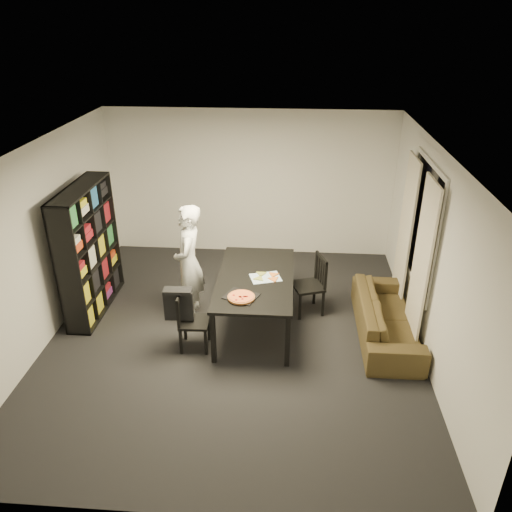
# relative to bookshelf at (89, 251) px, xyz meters

# --- Properties ---
(room) EXTENTS (5.01, 5.51, 2.61)m
(room) POSITION_rel_bookshelf_xyz_m (2.16, -0.60, 0.35)
(room) COLOR black
(room) RESTS_ON ground
(window_pane) EXTENTS (0.02, 1.40, 1.60)m
(window_pane) POSITION_rel_bookshelf_xyz_m (4.64, -0.00, 0.55)
(window_pane) COLOR black
(window_pane) RESTS_ON room
(window_frame) EXTENTS (0.03, 1.52, 1.72)m
(window_frame) POSITION_rel_bookshelf_xyz_m (4.64, -0.00, 0.55)
(window_frame) COLOR white
(window_frame) RESTS_ON room
(curtain_left) EXTENTS (0.03, 0.70, 2.25)m
(curtain_left) POSITION_rel_bookshelf_xyz_m (4.56, -0.52, 0.20)
(curtain_left) COLOR beige
(curtain_left) RESTS_ON room
(curtain_right) EXTENTS (0.03, 0.70, 2.25)m
(curtain_right) POSITION_rel_bookshelf_xyz_m (4.56, 0.52, 0.20)
(curtain_right) COLOR beige
(curtain_right) RESTS_ON room
(bookshelf) EXTENTS (0.35, 1.50, 1.90)m
(bookshelf) POSITION_rel_bookshelf_xyz_m (0.00, 0.00, 0.00)
(bookshelf) COLOR black
(bookshelf) RESTS_ON room
(dining_table) EXTENTS (1.03, 1.86, 0.78)m
(dining_table) POSITION_rel_bookshelf_xyz_m (2.43, -0.30, -0.24)
(dining_table) COLOR black
(dining_table) RESTS_ON room
(chair_left) EXTENTS (0.39, 0.39, 0.82)m
(chair_left) POSITION_rel_bookshelf_xyz_m (1.59, -0.87, -0.48)
(chair_left) COLOR black
(chair_left) RESTS_ON room
(chair_right) EXTENTS (0.53, 0.53, 0.89)m
(chair_right) POSITION_rel_bookshelf_xyz_m (3.25, 0.15, -0.44)
(chair_right) COLOR black
(chair_right) RESTS_ON room
(draped_jacket) EXTENTS (0.38, 0.17, 0.45)m
(draped_jacket) POSITION_rel_bookshelf_xyz_m (1.48, -0.88, -0.28)
(draped_jacket) COLOR black
(draped_jacket) RESTS_ON chair_left
(person) EXTENTS (0.45, 0.65, 1.71)m
(person) POSITION_rel_bookshelf_xyz_m (1.47, -0.08, -0.10)
(person) COLOR silver
(person) RESTS_ON room
(baking_tray) EXTENTS (0.49, 0.45, 0.01)m
(baking_tray) POSITION_rel_bookshelf_xyz_m (2.29, -0.82, -0.17)
(baking_tray) COLOR black
(baking_tray) RESTS_ON dining_table
(pepperoni_pizza) EXTENTS (0.35, 0.35, 0.03)m
(pepperoni_pizza) POSITION_rel_bookshelf_xyz_m (2.30, -0.88, -0.15)
(pepperoni_pizza) COLOR #97572B
(pepperoni_pizza) RESTS_ON dining_table
(kitchen_towel) EXTENTS (0.47, 0.41, 0.01)m
(kitchen_towel) POSITION_rel_bookshelf_xyz_m (2.57, -0.31, -0.17)
(kitchen_towel) COLOR white
(kitchen_towel) RESTS_ON dining_table
(pizza_slices) EXTENTS (0.46, 0.43, 0.01)m
(pizza_slices) POSITION_rel_bookshelf_xyz_m (2.58, -0.29, -0.16)
(pizza_slices) COLOR gold
(pizza_slices) RESTS_ON dining_table
(sofa) EXTENTS (0.75, 1.91, 0.56)m
(sofa) POSITION_rel_bookshelf_xyz_m (4.24, -0.40, -0.67)
(sofa) COLOR #41371A
(sofa) RESTS_ON room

